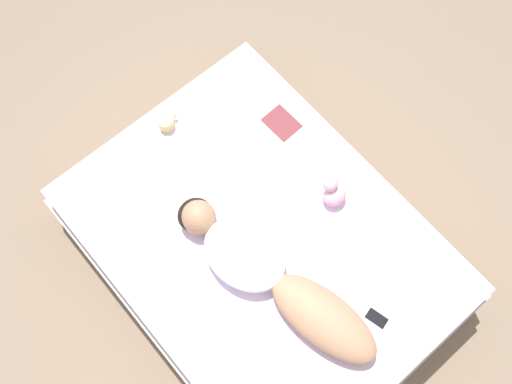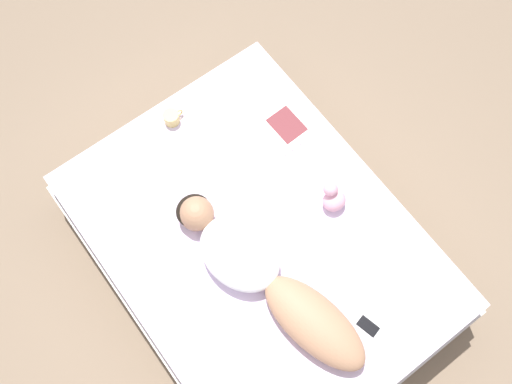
{
  "view_description": "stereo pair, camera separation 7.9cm",
  "coord_description": "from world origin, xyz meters",
  "px_view_note": "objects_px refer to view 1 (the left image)",
  "views": [
    {
      "loc": [
        -0.62,
        -0.68,
        3.63
      ],
      "look_at": [
        0.14,
        0.21,
        0.55
      ],
      "focal_mm": 42.0,
      "sensor_mm": 36.0,
      "label": 1
    },
    {
      "loc": [
        -0.56,
        -0.73,
        3.63
      ],
      "look_at": [
        0.14,
        0.21,
        0.55
      ],
      "focal_mm": 42.0,
      "sensor_mm": 36.0,
      "label": 2
    }
  ],
  "objects_px": {
    "coffee_mug": "(166,123)",
    "cell_phone": "(376,318)",
    "person": "(268,274)",
    "open_magazine": "(267,135)"
  },
  "relations": [
    {
      "from": "coffee_mug",
      "to": "cell_phone",
      "type": "bearing_deg",
      "value": -84.98
    },
    {
      "from": "person",
      "to": "open_magazine",
      "type": "xyz_separation_m",
      "value": [
        0.55,
        0.63,
        -0.08
      ]
    },
    {
      "from": "person",
      "to": "cell_phone",
      "type": "xyz_separation_m",
      "value": [
        0.28,
        -0.53,
        -0.08
      ]
    },
    {
      "from": "open_magazine",
      "to": "cell_phone",
      "type": "bearing_deg",
      "value": -104.65
    },
    {
      "from": "open_magazine",
      "to": "coffee_mug",
      "type": "xyz_separation_m",
      "value": [
        -0.4,
        0.43,
        0.04
      ]
    },
    {
      "from": "person",
      "to": "cell_phone",
      "type": "relative_size",
      "value": 8.64
    },
    {
      "from": "person",
      "to": "cell_phone",
      "type": "distance_m",
      "value": 0.61
    },
    {
      "from": "open_magazine",
      "to": "cell_phone",
      "type": "relative_size",
      "value": 3.3
    },
    {
      "from": "open_magazine",
      "to": "coffee_mug",
      "type": "relative_size",
      "value": 3.96
    },
    {
      "from": "person",
      "to": "coffee_mug",
      "type": "relative_size",
      "value": 10.35
    }
  ]
}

